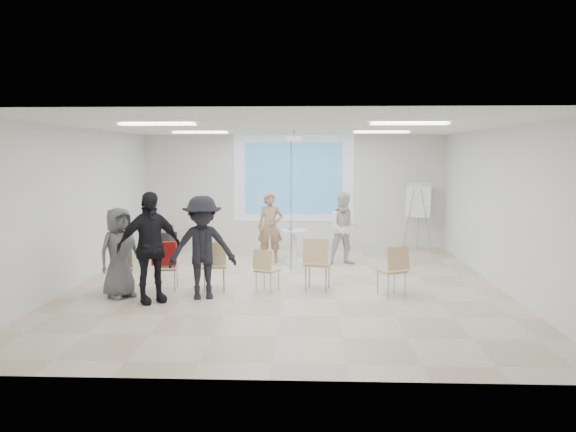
{
  "coord_description": "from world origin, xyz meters",
  "views": [
    {
      "loc": [
        0.45,
        -10.48,
        2.5
      ],
      "look_at": [
        0.0,
        0.8,
        1.25
      ],
      "focal_mm": 35.0,
      "sensor_mm": 36.0,
      "label": 1
    }
  ],
  "objects_px": {
    "player_left": "(270,223)",
    "av_cart": "(166,238)",
    "chair_left_inner": "(214,262)",
    "audience_left": "(149,239)",
    "chair_left_mid": "(167,265)",
    "chair_right_far": "(394,267)",
    "chair_far_left": "(122,265)",
    "audience_outer": "(119,247)",
    "flipchart_easel": "(418,201)",
    "player_right": "(345,224)",
    "audience_mid": "(202,241)",
    "laptop": "(214,264)",
    "pedestal_table": "(294,244)",
    "chair_right_inner": "(317,260)",
    "chair_center": "(266,267)"
  },
  "relations": [
    {
      "from": "player_left",
      "to": "av_cart",
      "type": "distance_m",
      "value": 3.28
    },
    {
      "from": "chair_right_far",
      "to": "audience_outer",
      "type": "distance_m",
      "value": 4.81
    },
    {
      "from": "audience_outer",
      "to": "av_cart",
      "type": "xyz_separation_m",
      "value": [
        -0.44,
        4.85,
        -0.58
      ]
    },
    {
      "from": "chair_right_inner",
      "to": "chair_right_far",
      "type": "relative_size",
      "value": 1.08
    },
    {
      "from": "player_right",
      "to": "audience_outer",
      "type": "height_order",
      "value": "player_right"
    },
    {
      "from": "pedestal_table",
      "to": "audience_outer",
      "type": "xyz_separation_m",
      "value": [
        -2.95,
        -3.23,
        0.45
      ]
    },
    {
      "from": "chair_far_left",
      "to": "audience_left",
      "type": "distance_m",
      "value": 1.16
    },
    {
      "from": "chair_right_far",
      "to": "chair_left_mid",
      "type": "bearing_deg",
      "value": 151.33
    },
    {
      "from": "chair_right_far",
      "to": "player_left",
      "type": "bearing_deg",
      "value": 102.86
    },
    {
      "from": "chair_right_far",
      "to": "audience_mid",
      "type": "relative_size",
      "value": 0.45
    },
    {
      "from": "audience_mid",
      "to": "audience_left",
      "type": "bearing_deg",
      "value": -176.94
    },
    {
      "from": "pedestal_table",
      "to": "audience_outer",
      "type": "height_order",
      "value": "audience_outer"
    },
    {
      "from": "chair_left_mid",
      "to": "chair_right_far",
      "type": "height_order",
      "value": "chair_right_far"
    },
    {
      "from": "chair_right_inner",
      "to": "chair_right_far",
      "type": "xyz_separation_m",
      "value": [
        1.35,
        -0.36,
        -0.04
      ]
    },
    {
      "from": "chair_left_inner",
      "to": "audience_left",
      "type": "height_order",
      "value": "audience_left"
    },
    {
      "from": "chair_left_inner",
      "to": "av_cart",
      "type": "distance_m",
      "value": 4.84
    },
    {
      "from": "player_right",
      "to": "chair_left_inner",
      "type": "bearing_deg",
      "value": -140.81
    },
    {
      "from": "audience_mid",
      "to": "laptop",
      "type": "bearing_deg",
      "value": 66.14
    },
    {
      "from": "flipchart_easel",
      "to": "player_right",
      "type": "bearing_deg",
      "value": -117.4
    },
    {
      "from": "chair_center",
      "to": "av_cart",
      "type": "xyz_separation_m",
      "value": [
        -2.96,
        4.44,
        -0.17
      ]
    },
    {
      "from": "chair_left_mid",
      "to": "audience_mid",
      "type": "relative_size",
      "value": 0.4
    },
    {
      "from": "chair_far_left",
      "to": "chair_right_inner",
      "type": "relative_size",
      "value": 0.85
    },
    {
      "from": "laptop",
      "to": "av_cart",
      "type": "distance_m",
      "value": 4.74
    },
    {
      "from": "player_left",
      "to": "audience_mid",
      "type": "relative_size",
      "value": 0.9
    },
    {
      "from": "chair_left_mid",
      "to": "audience_outer",
      "type": "distance_m",
      "value": 0.95
    },
    {
      "from": "chair_far_left",
      "to": "chair_center",
      "type": "height_order",
      "value": "chair_far_left"
    },
    {
      "from": "player_right",
      "to": "audience_left",
      "type": "relative_size",
      "value": 0.85
    },
    {
      "from": "player_left",
      "to": "audience_left",
      "type": "height_order",
      "value": "audience_left"
    },
    {
      "from": "player_left",
      "to": "chair_center",
      "type": "relative_size",
      "value": 2.3
    },
    {
      "from": "chair_right_inner",
      "to": "flipchart_easel",
      "type": "distance_m",
      "value": 5.31
    },
    {
      "from": "pedestal_table",
      "to": "flipchart_easel",
      "type": "distance_m",
      "value": 3.78
    },
    {
      "from": "chair_center",
      "to": "chair_far_left",
      "type": "bearing_deg",
      "value": -154.64
    },
    {
      "from": "audience_outer",
      "to": "flipchart_easel",
      "type": "bearing_deg",
      "value": -9.97
    },
    {
      "from": "player_left",
      "to": "chair_far_left",
      "type": "relative_size",
      "value": 2.21
    },
    {
      "from": "chair_far_left",
      "to": "audience_outer",
      "type": "relative_size",
      "value": 0.47
    },
    {
      "from": "chair_left_inner",
      "to": "audience_left",
      "type": "distance_m",
      "value": 1.33
    },
    {
      "from": "av_cart",
      "to": "chair_right_inner",
      "type": "bearing_deg",
      "value": -27.57
    },
    {
      "from": "pedestal_table",
      "to": "laptop",
      "type": "relative_size",
      "value": 2.32
    },
    {
      "from": "pedestal_table",
      "to": "player_right",
      "type": "distance_m",
      "value": 1.26
    },
    {
      "from": "laptop",
      "to": "audience_left",
      "type": "bearing_deg",
      "value": 32.43
    },
    {
      "from": "chair_far_left",
      "to": "chair_left_inner",
      "type": "relative_size",
      "value": 0.9
    },
    {
      "from": "pedestal_table",
      "to": "chair_left_inner",
      "type": "bearing_deg",
      "value": -116.39
    },
    {
      "from": "player_left",
      "to": "chair_left_inner",
      "type": "height_order",
      "value": "player_left"
    },
    {
      "from": "chair_right_far",
      "to": "audience_left",
      "type": "distance_m",
      "value": 4.24
    },
    {
      "from": "audience_mid",
      "to": "chair_left_inner",
      "type": "bearing_deg",
      "value": 62.77
    },
    {
      "from": "audience_mid",
      "to": "av_cart",
      "type": "xyz_separation_m",
      "value": [
        -1.91,
        4.89,
        -0.71
      ]
    },
    {
      "from": "chair_left_mid",
      "to": "av_cart",
      "type": "bearing_deg",
      "value": 99.4
    },
    {
      "from": "chair_far_left",
      "to": "chair_right_far",
      "type": "height_order",
      "value": "chair_right_far"
    },
    {
      "from": "player_right",
      "to": "audience_left",
      "type": "xyz_separation_m",
      "value": [
        -3.49,
        -3.41,
        0.16
      ]
    },
    {
      "from": "flipchart_easel",
      "to": "av_cart",
      "type": "distance_m",
      "value": 6.64
    }
  ]
}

